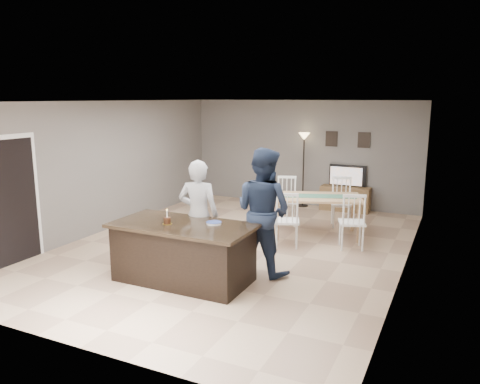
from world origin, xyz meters
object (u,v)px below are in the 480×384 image
at_px(tv_console, 345,199).
at_px(birthday_cake, 167,220).
at_px(kitchen_island, 183,252).
at_px(dining_table, 317,203).
at_px(plate_stack, 214,223).
at_px(man, 263,211).
at_px(woman, 199,215).
at_px(floor_lamp, 304,150).
at_px(television, 347,176).

bearing_deg(tv_console, birthday_cake, -103.97).
xyz_separation_m(kitchen_island, dining_table, (1.15, 3.19, 0.22)).
bearing_deg(plate_stack, man, 52.78).
xyz_separation_m(woman, dining_table, (1.20, 2.64, -0.22)).
height_order(woman, birthday_cake, woman).
bearing_deg(man, dining_table, -80.54).
height_order(plate_stack, dining_table, dining_table).
relative_size(man, floor_lamp, 1.06).
height_order(kitchen_island, floor_lamp, floor_lamp).
distance_m(tv_console, woman, 5.21).
xyz_separation_m(birthday_cake, plate_stack, (0.64, 0.28, -0.04)).
xyz_separation_m(plate_stack, floor_lamp, (-0.33, 5.41, 0.55)).
relative_size(tv_console, man, 0.60).
bearing_deg(floor_lamp, television, 2.60).
relative_size(birthday_cake, dining_table, 0.09).
distance_m(woman, man, 1.05).
bearing_deg(dining_table, birthday_cake, -132.45).
height_order(woman, plate_stack, woman).
height_order(plate_stack, floor_lamp, floor_lamp).
xyz_separation_m(kitchen_island, birthday_cake, (-0.21, -0.10, 0.50)).
xyz_separation_m(man, birthday_cake, (-1.16, -0.96, -0.05)).
bearing_deg(television, floor_lamp, 2.60).
height_order(kitchen_island, dining_table, dining_table).
distance_m(kitchen_island, birthday_cake, 0.55).
relative_size(dining_table, floor_lamp, 1.27).
relative_size(tv_console, birthday_cake, 5.28).
bearing_deg(television, plate_stack, 82.00).
height_order(woman, man, man).
bearing_deg(plate_stack, birthday_cake, -156.19).
xyz_separation_m(tv_console, dining_table, (-0.05, -2.38, 0.38)).
distance_m(man, plate_stack, 0.86).
distance_m(plate_stack, dining_table, 3.10).
height_order(man, dining_table, man).
relative_size(tv_console, floor_lamp, 0.63).
bearing_deg(birthday_cake, tv_console, 76.03).
bearing_deg(woman, television, -117.38).
height_order(tv_console, woman, woman).
height_order(tv_console, plate_stack, plate_stack).
bearing_deg(floor_lamp, birthday_cake, -93.10).
bearing_deg(floor_lamp, woman, -91.64).
xyz_separation_m(kitchen_island, woman, (-0.05, 0.55, 0.45)).
bearing_deg(birthday_cake, plate_stack, 23.81).
relative_size(woman, man, 0.90).
relative_size(kitchen_island, television, 2.35).
distance_m(television, birthday_cake, 5.91).
bearing_deg(dining_table, tv_console, 68.99).
height_order(woman, floor_lamp, floor_lamp).
relative_size(television, woman, 0.51).
bearing_deg(floor_lamp, dining_table, -66.24).
bearing_deg(tv_console, television, 90.00).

